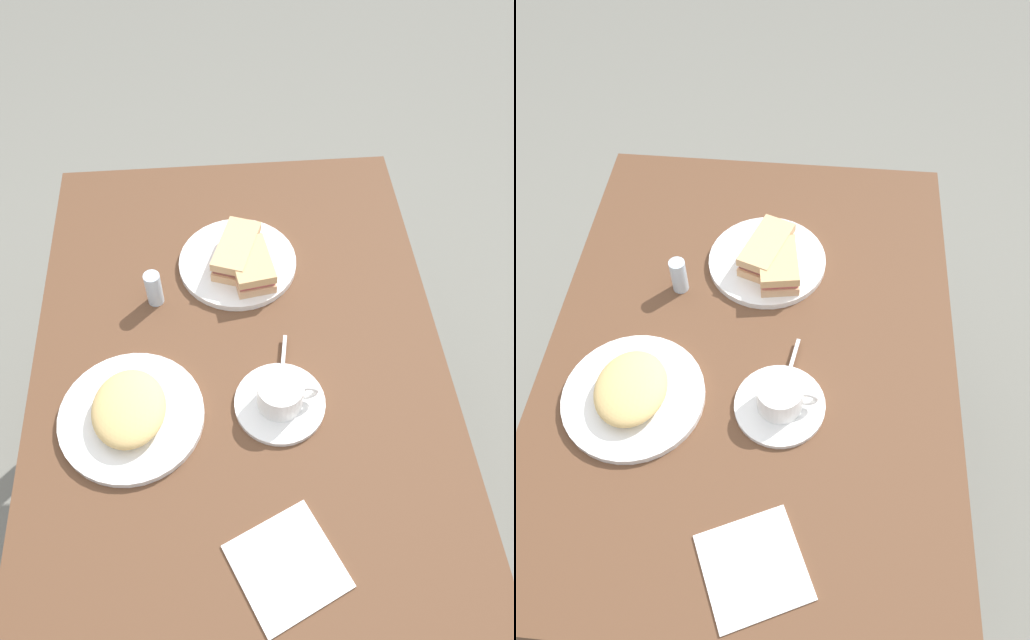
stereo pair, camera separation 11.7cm
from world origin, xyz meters
TOP-DOWN VIEW (x-y plane):
  - ground_plane at (0.00, 0.00)m, footprint 6.00×6.00m
  - dining_table at (0.00, 0.00)m, footprint 1.06×0.77m
  - sandwich_plate at (-0.21, 0.01)m, footprint 0.24×0.24m
  - sandwich_front at (-0.21, 0.01)m, footprint 0.15×0.11m
  - sandwich_back at (-0.17, 0.04)m, footprint 0.13×0.09m
  - coffee_saucer at (0.13, 0.07)m, footprint 0.16×0.16m
  - coffee_cup at (0.13, 0.07)m, footprint 0.08×0.11m
  - spoon at (0.05, 0.08)m, footprint 0.10×0.03m
  - side_plate at (0.13, -0.20)m, footprint 0.25×0.25m
  - side_food_pile at (0.13, -0.20)m, footprint 0.15×0.13m
  - napkin at (0.40, 0.05)m, footprint 0.20×0.20m
  - salt_shaker at (-0.13, -0.16)m, footprint 0.03×0.03m

SIDE VIEW (x-z plane):
  - ground_plane at x=0.00m, z-range 0.00..0.00m
  - dining_table at x=0.00m, z-range 0.26..1.03m
  - napkin at x=0.40m, z-range 0.77..0.78m
  - coffee_saucer at x=0.13m, z-range 0.77..0.78m
  - sandwich_plate at x=-0.21m, z-range 0.77..0.79m
  - side_plate at x=0.13m, z-range 0.77..0.79m
  - spoon at x=0.05m, z-range 0.78..0.79m
  - side_food_pile at x=0.13m, z-range 0.79..0.83m
  - sandwich_back at x=-0.17m, z-range 0.79..0.84m
  - salt_shaker at x=-0.13m, z-range 0.77..0.85m
  - sandwich_front at x=-0.21m, z-range 0.79..0.84m
  - coffee_cup at x=0.13m, z-range 0.78..0.84m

